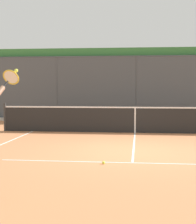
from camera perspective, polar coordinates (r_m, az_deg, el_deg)
name	(u,v)px	position (r m, az deg, el deg)	size (l,w,h in m)	color
ground_plane	(133,152)	(9.68, 5.54, -6.16)	(60.00, 60.00, 0.00)	#C67A4C
court_line_markings	(132,165)	(8.02, 5.35, -8.27)	(7.80, 9.77, 0.01)	white
fence_backdrop	(136,85)	(18.40, 5.99, 4.22)	(18.65, 1.37, 3.60)	#474C51
tennis_net	(135,119)	(13.51, 5.80, -1.16)	(10.03, 0.09, 1.07)	#2D2D2D
tennis_ball_mid_court	(103,163)	(8.11, 0.86, -7.89)	(0.07, 0.07, 0.07)	#D6E042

